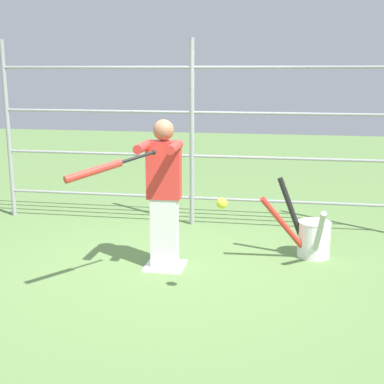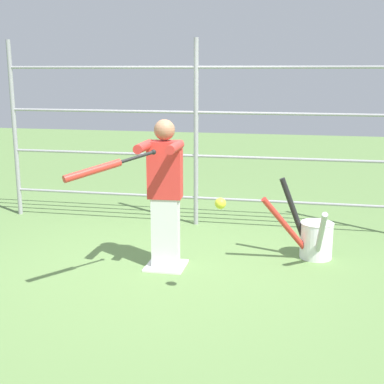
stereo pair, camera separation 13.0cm
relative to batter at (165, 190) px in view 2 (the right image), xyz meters
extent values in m
plane|color=#608447|center=(0.00, -0.02, -0.82)|extent=(24.00, 24.00, 0.00)
cube|color=white|center=(0.00, -0.02, -0.81)|extent=(0.40, 0.40, 0.02)
cylinder|color=#939399|center=(0.00, -1.62, 0.37)|extent=(0.06, 0.06, 2.38)
cylinder|color=#939399|center=(2.53, -1.62, 0.37)|extent=(0.06, 0.06, 2.38)
cylinder|color=#939399|center=(0.00, -1.62, -0.47)|extent=(5.07, 0.04, 0.04)
cylinder|color=#939399|center=(0.00, -1.62, 0.09)|extent=(5.07, 0.04, 0.04)
cylinder|color=#939399|center=(0.00, -1.62, 0.65)|extent=(5.07, 0.04, 0.04)
cylinder|color=#939399|center=(0.00, -1.62, 1.20)|extent=(5.07, 0.04, 0.04)
cube|color=silver|center=(0.00, -0.02, -0.46)|extent=(0.28, 0.19, 0.74)
cube|color=red|center=(0.00, -0.02, 0.20)|extent=(0.35, 0.21, 0.58)
sphere|color=#9E7051|center=(0.00, -0.02, 0.60)|extent=(0.21, 0.21, 0.21)
cylinder|color=red|center=(-0.15, 0.18, 0.46)|extent=(0.09, 0.41, 0.09)
cylinder|color=red|center=(0.15, 0.20, 0.46)|extent=(0.09, 0.41, 0.09)
sphere|color=black|center=(0.00, 0.39, 0.44)|extent=(0.05, 0.05, 0.05)
cylinder|color=black|center=(0.12, 0.53, 0.41)|extent=(0.26, 0.29, 0.09)
cylinder|color=red|center=(0.41, 0.86, 0.34)|extent=(0.41, 0.45, 0.15)
sphere|color=yellow|center=(-0.68, 0.75, 0.08)|extent=(0.10, 0.10, 0.10)
cylinder|color=white|center=(-1.53, -0.61, -0.63)|extent=(0.35, 0.35, 0.39)
torus|color=white|center=(-1.53, -0.61, -0.43)|extent=(0.36, 0.36, 0.01)
cylinder|color=#B2B2B7|center=(-1.55, -0.31, -0.49)|extent=(0.11, 0.52, 0.63)
cylinder|color=black|center=(-1.30, -0.59, -0.37)|extent=(0.38, 0.10, 0.85)
cylinder|color=red|center=(-1.22, -0.43, -0.45)|extent=(0.57, 0.37, 0.71)
camera|label=1|loc=(-1.19, 5.08, 1.17)|focal=50.00mm
camera|label=2|loc=(-1.32, 5.06, 1.17)|focal=50.00mm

